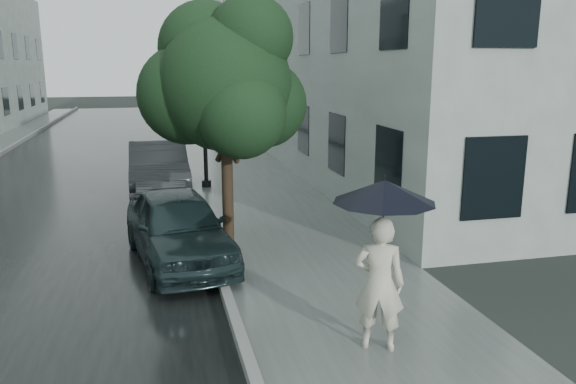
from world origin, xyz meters
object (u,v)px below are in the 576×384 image
object	(u,v)px
pedestrian	(379,284)
street_tree	(224,83)
car_near	(178,227)
lamp_post	(198,87)
car_far	(158,168)

from	to	relation	value
pedestrian	street_tree	xyz separation A→B (m)	(-1.32, 4.62, 2.35)
car_near	street_tree	bearing A→B (deg)	26.36
lamp_post	car_near	distance (m)	6.83
street_tree	lamp_post	distance (m)	5.66
car_near	pedestrian	bearing A→B (deg)	-68.42
street_tree	car_near	bearing A→B (deg)	-144.47
street_tree	car_near	size ratio (longest dim) A/B	1.24
street_tree	car_near	world-z (taller)	street_tree
pedestrian	car_near	distance (m)	4.55
lamp_post	car_far	bearing A→B (deg)	-167.09
car_near	car_far	distance (m)	5.84
street_tree	car_far	bearing A→B (deg)	104.02
street_tree	lamp_post	bearing A→B (deg)	90.51
pedestrian	car_near	bearing A→B (deg)	-34.78
street_tree	car_near	xyz separation A→B (m)	(-1.01, -0.72, -2.56)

